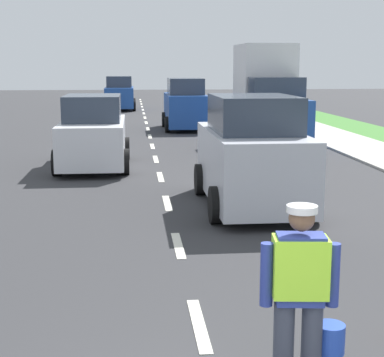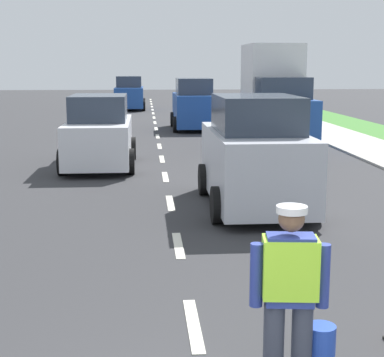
{
  "view_description": "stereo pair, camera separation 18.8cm",
  "coord_description": "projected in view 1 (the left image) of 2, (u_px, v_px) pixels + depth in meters",
  "views": [
    {
      "loc": [
        -0.69,
        -3.5,
        2.8
      ],
      "look_at": [
        0.21,
        5.58,
        1.1
      ],
      "focal_mm": 56.61,
      "sensor_mm": 36.0,
      "label": 1
    },
    {
      "loc": [
        -0.5,
        -3.51,
        2.8
      ],
      "look_at": [
        0.21,
        5.58,
        1.1
      ],
      "focal_mm": 56.61,
      "sensor_mm": 36.0,
      "label": 2
    }
  ],
  "objects": [
    {
      "name": "ground_plane",
      "position": [
        150.0,
        136.0,
        24.54
      ],
      "size": [
        96.0,
        96.0,
        0.0
      ],
      "primitive_type": "plane",
      "color": "#333335"
    },
    {
      "name": "car_outgoing_ahead",
      "position": [
        252.0,
        156.0,
        12.03
      ],
      "size": [
        1.99,
        4.04,
        2.23
      ],
      "color": "silver",
      "rests_on": "ground"
    },
    {
      "name": "delivery_truck",
      "position": [
        267.0,
        101.0,
        20.89
      ],
      "size": [
        2.16,
        4.6,
        3.54
      ],
      "color": "#1E4799",
      "rests_on": "ground"
    },
    {
      "name": "road_worker",
      "position": [
        302.0,
        290.0,
        5.13
      ],
      "size": [
        0.77,
        0.36,
        1.67
      ],
      "color": "#383D4C",
      "rests_on": "ground"
    },
    {
      "name": "car_oncoming_third",
      "position": [
        119.0,
        94.0,
        38.89
      ],
      "size": [
        2.05,
        4.07,
        2.14
      ],
      "color": "#1E4799",
      "rests_on": "ground"
    },
    {
      "name": "lane_center_line",
      "position": [
        147.0,
        126.0,
        28.65
      ],
      "size": [
        0.14,
        46.4,
        0.01
      ],
      "color": "silver",
      "rests_on": "ground"
    },
    {
      "name": "car_oncoming_lead",
      "position": [
        93.0,
        134.0,
        16.86
      ],
      "size": [
        1.97,
        4.15,
        2.0
      ],
      "color": "silver",
      "rests_on": "ground"
    },
    {
      "name": "car_outgoing_far",
      "position": [
        185.0,
        106.0,
        26.87
      ],
      "size": [
        1.95,
        3.99,
        2.26
      ],
      "color": "#1E4799",
      "rests_on": "ground"
    }
  ]
}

